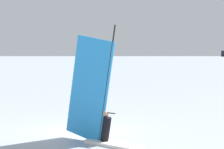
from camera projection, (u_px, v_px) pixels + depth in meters
ground_plane at (84, 131)px, 17.30m from camera, size 4000.00×4000.00×0.00m
windsurfer at (99, 110)px, 14.88m from camera, size 3.63×1.27×4.58m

